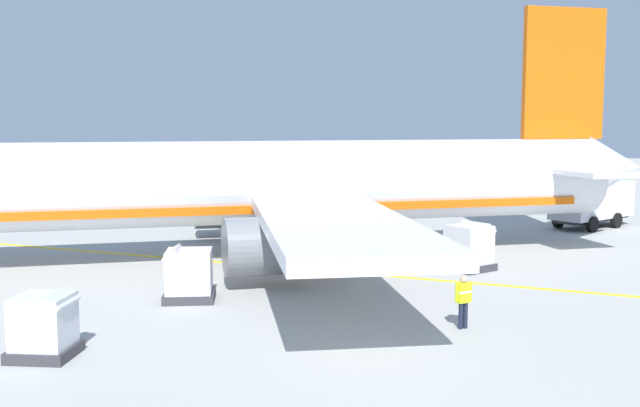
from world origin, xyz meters
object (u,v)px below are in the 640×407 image
at_px(airliner_foreground, 249,185).
at_px(service_truck_fuel, 592,202).
at_px(cargo_container_near, 188,275).
at_px(cargo_container_mid, 469,247).
at_px(crew_loader_left, 463,297).
at_px(cargo_container_far, 44,326).

height_order(airliner_foreground, service_truck_fuel, airliner_foreground).
relative_size(service_truck_fuel, cargo_container_near, 2.58).
bearing_deg(cargo_container_mid, crew_loader_left, -169.42).
bearing_deg(service_truck_fuel, cargo_container_near, 154.02).
bearing_deg(cargo_container_mid, airliner_foreground, 96.88).
bearing_deg(airliner_foreground, service_truck_fuel, -39.68).
bearing_deg(airliner_foreground, cargo_container_near, -167.28).
xyz_separation_m(service_truck_fuel, cargo_container_mid, (-15.63, 4.08, -0.55)).
relative_size(cargo_container_near, cargo_container_mid, 1.00).
height_order(service_truck_fuel, cargo_container_near, service_truck_fuel).
height_order(airliner_foreground, cargo_container_far, airliner_foreground).
height_order(cargo_container_mid, cargo_container_far, cargo_container_mid).
relative_size(service_truck_fuel, cargo_container_mid, 2.58).
bearing_deg(crew_loader_left, airliner_foreground, 55.43).
xyz_separation_m(service_truck_fuel, crew_loader_left, (-24.80, 2.37, -0.54)).
bearing_deg(crew_loader_left, cargo_container_near, 90.51).
bearing_deg(cargo_container_near, airliner_foreground, 12.72).
relative_size(airliner_foreground, service_truck_fuel, 5.73).
xyz_separation_m(cargo_container_near, cargo_container_far, (-7.07, 0.01, -0.05)).
relative_size(cargo_container_near, crew_loader_left, 1.45).
height_order(service_truck_fuel, cargo_container_mid, service_truck_fuel).
height_order(airliner_foreground, cargo_container_mid, airliner_foreground).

